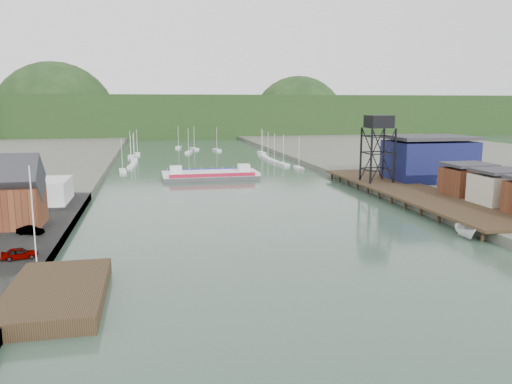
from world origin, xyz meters
name	(u,v)px	position (x,y,z in m)	size (l,w,h in m)	color
ground	(315,282)	(0.00, 0.00, 0.00)	(600.00, 600.00, 0.00)	#293F33
west_quay	(0,248)	(-40.00, 20.00, 0.80)	(16.00, 80.00, 1.60)	slate
west_stage	(57,294)	(-29.00, 0.00, 0.90)	(10.00, 18.00, 1.80)	black
east_pier	(411,191)	(37.00, 45.00, 1.90)	(14.00, 70.00, 2.45)	black
harbor_building	(1,199)	(-42.00, 30.00, 6.09)	(12.20, 8.20, 8.90)	#4F2616
white_shed	(21,192)	(-44.00, 50.00, 3.85)	(18.00, 12.00, 4.50)	silver
flagpole	(33,214)	(-33.00, 10.00, 7.60)	(0.16, 0.16, 12.00)	silver
lift_tower	(379,126)	(35.00, 58.00, 15.65)	(6.50, 6.50, 16.00)	black
blue_shed	(429,159)	(50.00, 60.00, 7.06)	(20.50, 14.50, 11.30)	#0C1238
marina_sailboats	(201,157)	(0.08, 138.46, 0.35)	(57.71, 92.65, 0.90)	silver
distant_hills	(172,119)	(-3.98, 301.35, 10.38)	(500.00, 120.00, 80.00)	black
chain_ferry	(210,175)	(-2.56, 85.16, 1.10)	(26.78, 11.17, 3.84)	#454547
motorboat	(465,232)	(29.39, 14.00, 1.02)	(1.99, 5.29, 2.04)	silver
car_west_a	(20,253)	(-35.27, 11.56, 2.33)	(1.73, 4.30, 1.47)	#999999
car_west_b	(30,230)	(-36.72, 24.00, 2.24)	(1.36, 3.90, 1.29)	#999999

